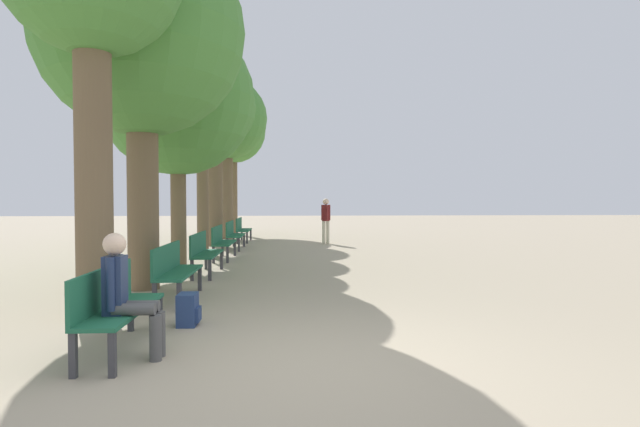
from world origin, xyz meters
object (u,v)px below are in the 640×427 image
at_px(tree_row_3, 202,97).
at_px(tree_row_5, 226,120).
at_px(tree_row_2, 177,99).
at_px(bench_row_4, 233,233).
at_px(tree_row_4, 214,111).
at_px(pedestrian_near, 326,218).
at_px(tree_row_6, 233,132).
at_px(bench_row_0, 114,302).
at_px(backpack, 188,310).
at_px(bench_row_3, 221,240).
at_px(bench_row_2, 204,250).
at_px(bench_row_5, 242,228).
at_px(tree_row_1, 141,35).
at_px(bench_row_1, 174,268).
at_px(person_seated, 127,292).

distance_m(tree_row_3, tree_row_5, 5.14).
xyz_separation_m(tree_row_2, tree_row_5, (0.00, 8.16, 0.80)).
xyz_separation_m(bench_row_4, tree_row_4, (-0.74, 1.17, 3.91)).
bearing_deg(tree_row_3, pedestrian_near, 35.93).
bearing_deg(tree_row_6, bench_row_0, -87.46).
bearing_deg(bench_row_0, tree_row_4, 93.71).
bearing_deg(pedestrian_near, backpack, -102.52).
bearing_deg(bench_row_3, tree_row_6, 94.68).
height_order(bench_row_4, tree_row_3, tree_row_3).
height_order(bench_row_2, pedestrian_near, pedestrian_near).
relative_size(bench_row_2, bench_row_5, 1.00).
bearing_deg(bench_row_3, tree_row_4, 101.22).
bearing_deg(tree_row_2, tree_row_5, 90.00).
bearing_deg(tree_row_1, bench_row_0, -78.18).
distance_m(bench_row_1, tree_row_3, 7.76).
height_order(tree_row_3, person_seated, tree_row_3).
xyz_separation_m(tree_row_1, backpack, (1.28, -2.54, -4.14)).
relative_size(tree_row_5, pedestrian_near, 4.00).
xyz_separation_m(bench_row_4, tree_row_1, (-0.74, -6.70, 3.83)).
xyz_separation_m(tree_row_5, pedestrian_near, (3.70, -2.46, -3.68)).
bearing_deg(bench_row_1, bench_row_3, 90.00).
xyz_separation_m(bench_row_3, tree_row_1, (-0.74, -4.14, 3.83)).
relative_size(bench_row_0, bench_row_5, 1.00).
bearing_deg(tree_row_3, bench_row_4, 54.32).
bearing_deg(bench_row_2, tree_row_1, -115.15).
distance_m(tree_row_6, pedestrian_near, 7.05).
bearing_deg(bench_row_5, bench_row_1, -90.00).
xyz_separation_m(tree_row_2, person_seated, (0.96, -6.45, -3.12)).
height_order(bench_row_3, backpack, bench_row_3).
relative_size(tree_row_6, person_seated, 4.77).
xyz_separation_m(tree_row_4, pedestrian_near, (3.70, 0.48, -3.52)).
xyz_separation_m(tree_row_6, person_seated, (0.96, -16.99, -3.79)).
height_order(bench_row_3, bench_row_4, same).
relative_size(bench_row_3, tree_row_4, 0.28).
bearing_deg(bench_row_1, backpack, -70.91).
height_order(bench_row_0, backpack, bench_row_0).
bearing_deg(bench_row_5, tree_row_3, -101.66).
bearing_deg(tree_row_4, bench_row_0, -86.29).
height_order(bench_row_1, tree_row_6, tree_row_6).
relative_size(tree_row_5, backpack, 15.76).
height_order(bench_row_0, tree_row_2, tree_row_2).
bearing_deg(person_seated, bench_row_0, 129.36).
xyz_separation_m(tree_row_3, tree_row_4, (0.00, 2.21, -0.02)).
xyz_separation_m(bench_row_3, tree_row_4, (-0.74, 3.73, 3.91)).
bearing_deg(tree_row_5, person_seated, -86.24).
relative_size(tree_row_1, tree_row_4, 1.04).
distance_m(tree_row_2, tree_row_4, 5.26).
height_order(bench_row_2, tree_row_4, tree_row_4).
xyz_separation_m(bench_row_5, tree_row_1, (-0.74, -9.25, 3.83)).
relative_size(bench_row_4, pedestrian_near, 1.05).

